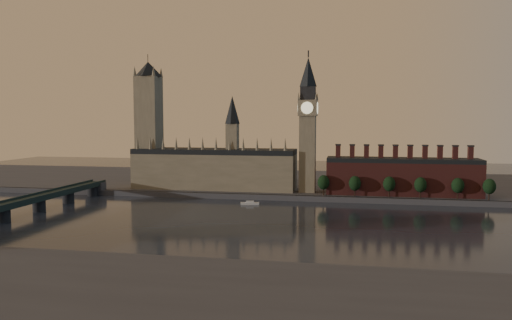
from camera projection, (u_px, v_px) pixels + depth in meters
The scene contains 14 objects.
ground at pixel (272, 227), 276.62m from camera, with size 900.00×900.00×0.00m, color black.
north_bank at pixel (303, 183), 450.81m from camera, with size 900.00×182.00×4.00m.
palace_of_westminster at pixel (215, 167), 399.33m from camera, with size 130.00×30.30×74.00m.
victoria_tower at pixel (149, 120), 406.67m from camera, with size 24.00×24.00×108.00m.
big_ben at pixel (308, 123), 377.86m from camera, with size 15.00×15.00×107.00m.
chimney_block at pixel (402, 176), 368.06m from camera, with size 110.00×25.00×37.00m.
embankment_tree_0 at pixel (324, 182), 364.56m from camera, with size 8.60×8.60×14.88m.
embankment_tree_1 at pixel (355, 183), 359.01m from camera, with size 8.60×8.60×14.88m.
embankment_tree_2 at pixel (389, 184), 355.57m from camera, with size 8.60×8.60×14.88m.
embankment_tree_3 at pixel (420, 185), 351.26m from camera, with size 8.60×8.60×14.88m.
embankment_tree_4 at pixel (458, 186), 347.17m from camera, with size 8.60×8.60×14.88m.
embankment_tree_5 at pixel (489, 187), 342.21m from camera, with size 8.60×8.60×14.88m.
westminster_bridge at pixel (19, 205), 302.10m from camera, with size 14.00×200.00×11.55m.
river_boat at pixel (250, 203), 348.40m from camera, with size 13.40×6.13×2.58m.
Camera 1 is at (41.86, -269.60, 59.48)m, focal length 35.00 mm.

